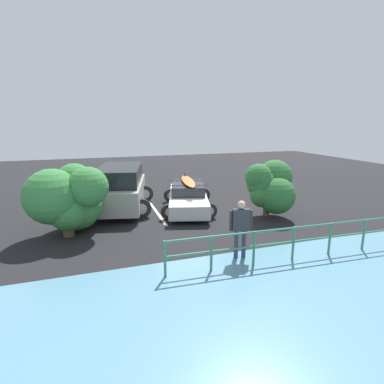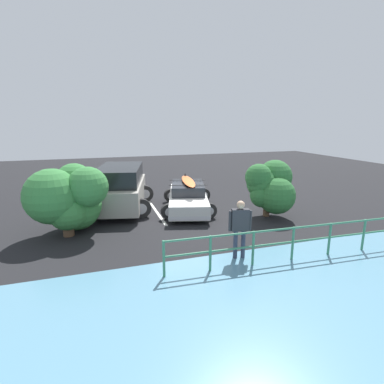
# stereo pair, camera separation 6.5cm
# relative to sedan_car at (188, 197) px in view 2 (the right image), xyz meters

# --- Properties ---
(ground_plane) EXTENTS (44.00, 44.00, 0.02)m
(ground_plane) POSITION_rel_sedan_car_xyz_m (0.21, 0.39, -0.59)
(ground_plane) COLOR black
(ground_plane) RESTS_ON ground
(parking_stripe) EXTENTS (0.12, 3.72, 0.00)m
(parking_stripe) POSITION_rel_sedan_car_xyz_m (1.45, 0.04, -0.58)
(parking_stripe) COLOR silver
(parking_stripe) RESTS_ON ground
(sedan_car) EXTENTS (2.97, 4.68, 1.46)m
(sedan_car) POSITION_rel_sedan_car_xyz_m (0.00, 0.00, 0.00)
(sedan_car) COLOR silver
(sedan_car) RESTS_ON ground
(suv_car) EXTENTS (3.29, 4.67, 1.98)m
(suv_car) POSITION_rel_sedan_car_xyz_m (2.89, -0.88, 0.44)
(suv_car) COLOR #9E998E
(suv_car) RESTS_ON ground
(person_bystander) EXTENTS (0.66, 0.30, 1.74)m
(person_bystander) POSITION_rel_sedan_car_xyz_m (0.04, 5.23, 0.46)
(person_bystander) COLOR #33384C
(person_bystander) RESTS_ON ground
(railing_fence) EXTENTS (7.59, 0.39, 1.00)m
(railing_fence) POSITION_rel_sedan_car_xyz_m (-1.37, 5.81, 0.07)
(railing_fence) COLOR #387F5B
(railing_fence) RESTS_ON ground
(bush_near_left) EXTENTS (2.17, 2.10, 2.35)m
(bush_near_left) POSITION_rel_sedan_car_xyz_m (-2.91, 2.03, 0.74)
(bush_near_left) COLOR brown
(bush_near_left) RESTS_ON ground
(bush_near_right) EXTENTS (2.80, 2.31, 2.47)m
(bush_near_right) POSITION_rel_sedan_car_xyz_m (4.87, 1.63, 0.69)
(bush_near_right) COLOR brown
(bush_near_right) RESTS_ON ground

